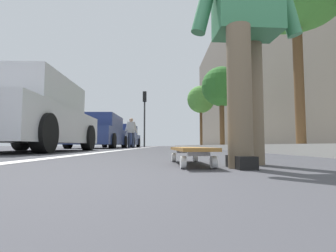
{
  "coord_description": "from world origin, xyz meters",
  "views": [
    {
      "loc": [
        -0.52,
        0.04,
        0.13
      ],
      "look_at": [
        12.54,
        -0.15,
        1.1
      ],
      "focal_mm": 27.87,
      "sensor_mm": 36.0,
      "label": 1
    }
  ],
  "objects": [
    {
      "name": "lane_stripe_white",
      "position": [
        20.0,
        1.17,
        0.0
      ],
      "size": [
        52.0,
        0.16,
        0.01
      ],
      "primitive_type": "cube",
      "color": "silver",
      "rests_on": "ground"
    },
    {
      "name": "pedestrian_distant",
      "position": [
        13.08,
        1.77,
        0.89
      ],
      "size": [
        0.44,
        0.68,
        1.56
      ],
      "color": "#384260",
      "rests_on": "ground"
    },
    {
      "name": "street_tree_far",
      "position": [
        19.76,
        -2.84,
        3.72
      ],
      "size": [
        2.14,
        2.14,
        4.82
      ],
      "color": "brown",
      "rests_on": "ground"
    },
    {
      "name": "skateboard",
      "position": [
        1.22,
        -0.13,
        0.09
      ],
      "size": [
        0.85,
        0.24,
        0.11
      ],
      "color": "white",
      "rests_on": "ground"
    },
    {
      "name": "parked_car_mid",
      "position": [
        11.21,
        2.95,
        0.7
      ],
      "size": [
        4.6,
        2.02,
        1.46
      ],
      "color": "navy",
      "rests_on": "ground"
    },
    {
      "name": "parked_car_far",
      "position": [
        16.91,
        2.81,
        0.7
      ],
      "size": [
        4.32,
        2.05,
        1.47
      ],
      "color": "navy",
      "rests_on": "ground"
    },
    {
      "name": "building_facade",
      "position": [
        22.0,
        -6.42,
        6.56
      ],
      "size": [
        40.0,
        1.2,
        13.12
      ],
      "primitive_type": "cube",
      "color": "#615A50",
      "rests_on": "ground"
    },
    {
      "name": "skater_person",
      "position": [
        1.07,
        -0.48,
        0.94
      ],
      "size": [
        0.47,
        0.72,
        1.64
      ],
      "color": "brown",
      "rests_on": "ground"
    },
    {
      "name": "traffic_light",
      "position": [
        19.6,
        1.57,
        2.98
      ],
      "size": [
        0.33,
        0.28,
        4.32
      ],
      "color": "#2D2D2D",
      "rests_on": "ground"
    },
    {
      "name": "street_tree_mid",
      "position": [
        12.39,
        -2.84,
        3.06
      ],
      "size": [
        2.0,
        2.0,
        4.09
      ],
      "color": "brown",
      "rests_on": "ground"
    },
    {
      "name": "sidewalk_curb",
      "position": [
        18.0,
        -3.24,
        0.07
      ],
      "size": [
        52.0,
        3.2,
        0.15
      ],
      "primitive_type": "cube",
      "color": "#9E9B93",
      "rests_on": "ground"
    },
    {
      "name": "ground_plane",
      "position": [
        10.0,
        0.0,
        0.0
      ],
      "size": [
        80.0,
        80.0,
        0.0
      ],
      "primitive_type": "plane",
      "color": "#38383D"
    },
    {
      "name": "parked_car_near",
      "position": [
        4.86,
        2.81,
        0.71
      ],
      "size": [
        4.2,
        1.97,
        1.48
      ],
      "color": "silver",
      "rests_on": "ground"
    }
  ]
}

